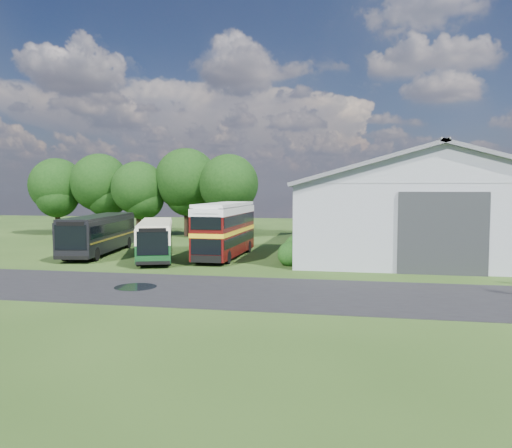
% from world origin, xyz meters
% --- Properties ---
extents(ground, '(120.00, 120.00, 0.00)m').
position_xyz_m(ground, '(0.00, 0.00, 0.00)').
color(ground, '#1D3310').
rests_on(ground, ground).
extents(asphalt_road, '(60.00, 8.00, 0.02)m').
position_xyz_m(asphalt_road, '(3.00, -3.00, 0.00)').
color(asphalt_road, black).
rests_on(asphalt_road, ground).
extents(puddle, '(2.20, 2.20, 0.01)m').
position_xyz_m(puddle, '(-1.50, -3.00, 0.00)').
color(puddle, black).
rests_on(puddle, ground).
extents(storage_shed, '(18.80, 24.80, 8.15)m').
position_xyz_m(storage_shed, '(15.00, 15.98, 4.17)').
color(storage_shed, gray).
rests_on(storage_shed, ground).
extents(tree_far_left, '(6.12, 6.12, 8.64)m').
position_xyz_m(tree_far_left, '(-23.00, 24.00, 5.56)').
color(tree_far_left, black).
rests_on(tree_far_left, ground).
extents(tree_left_a, '(6.46, 6.46, 9.12)m').
position_xyz_m(tree_left_a, '(-18.00, 24.50, 5.87)').
color(tree_left_a, black).
rests_on(tree_left_a, ground).
extents(tree_left_b, '(5.78, 5.78, 8.16)m').
position_xyz_m(tree_left_b, '(-13.00, 23.50, 5.25)').
color(tree_left_b, black).
rests_on(tree_left_b, ground).
extents(tree_mid, '(6.80, 6.80, 9.60)m').
position_xyz_m(tree_mid, '(-8.00, 24.80, 6.18)').
color(tree_mid, black).
rests_on(tree_mid, ground).
extents(tree_right_a, '(6.26, 6.26, 8.83)m').
position_xyz_m(tree_right_a, '(-3.00, 23.80, 5.69)').
color(tree_right_a, black).
rests_on(tree_right_a, ground).
extents(shrub_front, '(1.70, 1.70, 1.70)m').
position_xyz_m(shrub_front, '(5.60, 6.00, 0.00)').
color(shrub_front, '#194714').
rests_on(shrub_front, ground).
extents(shrub_mid, '(1.60, 1.60, 1.60)m').
position_xyz_m(shrub_mid, '(5.60, 8.00, 0.00)').
color(shrub_mid, '#194714').
rests_on(shrub_mid, ground).
extents(shrub_back, '(1.80, 1.80, 1.80)m').
position_xyz_m(shrub_back, '(5.60, 10.00, 0.00)').
color(shrub_back, '#194714').
rests_on(shrub_back, ground).
extents(bus_green_single, '(5.59, 10.28, 2.78)m').
position_xyz_m(bus_green_single, '(-4.58, 7.51, 1.48)').
color(bus_green_single, black).
rests_on(bus_green_single, ground).
extents(bus_maroon_double, '(2.65, 9.63, 4.12)m').
position_xyz_m(bus_maroon_double, '(0.31, 9.09, 2.06)').
color(bus_maroon_double, black).
rests_on(bus_maroon_double, ground).
extents(bus_dark_single, '(4.17, 11.37, 3.06)m').
position_xyz_m(bus_dark_single, '(-10.02, 9.18, 1.63)').
color(bus_dark_single, black).
rests_on(bus_dark_single, ground).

